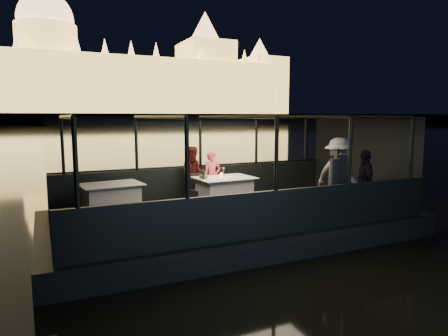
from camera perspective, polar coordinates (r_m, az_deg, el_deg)
name	(u,v)px	position (r m, az deg, el deg)	size (l,w,h in m)	color
river_water	(63,130)	(88.59, -22.06, 5.00)	(500.00, 500.00, 0.00)	black
boat_hull	(231,233)	(9.79, 0.99, -9.31)	(8.60, 4.40, 1.00)	black
boat_deck	(231,214)	(9.66, 0.99, -6.58)	(8.00, 4.00, 0.04)	black
gunwale_port	(201,182)	(11.37, -3.36, -2.06)	(8.00, 0.08, 0.90)	black
gunwale_starboard	(275,213)	(7.85, 7.36, -6.40)	(8.00, 0.08, 0.90)	black
cabin_glass_port	(200,142)	(11.24, -3.41, 3.73)	(8.00, 0.02, 1.40)	#99B2B2
cabin_glass_starboard	(276,154)	(7.66, 7.50, 1.99)	(8.00, 0.02, 1.40)	#99B2B2
cabin_roof_glass	(231,117)	(9.38, 1.03, 7.31)	(8.00, 4.00, 0.02)	#99B2B2
end_wall_fore	(47,176)	(8.53, -24.00, -1.08)	(0.02, 4.00, 2.30)	black
end_wall_aft	(360,158)	(11.74, 18.92, 1.30)	(0.02, 4.00, 2.30)	black
canopy_ribs	(231,166)	(9.45, 1.01, 0.32)	(8.00, 4.00, 2.30)	black
embankment	(49,120)	(218.50, -23.69, 6.26)	(400.00, 140.00, 6.00)	#423D33
parliament_building	(47,52)	(185.36, -23.94, 14.86)	(220.00, 32.00, 60.00)	#F2D18C
dining_table_central	(224,192)	(10.25, 0.07, -3.45)	(1.45, 1.05, 0.77)	silver
dining_table_aft	(112,199)	(9.82, -15.76, -4.22)	(1.39, 1.01, 0.74)	silver
chair_port_left	(198,188)	(10.44, -3.72, -2.91)	(0.38, 0.38, 0.82)	black
chair_port_right	(223,184)	(11.09, -0.21, -2.29)	(0.40, 0.40, 0.87)	black
coat_stand	(337,181)	(9.14, 15.82, -1.78)	(0.45, 0.36, 1.63)	black
person_woman_coral	(212,174)	(10.91, -1.70, -0.86)	(0.49, 0.33, 1.36)	#E35263
person_man_maroon	(194,175)	(10.82, -4.33, -0.94)	(0.72, 0.56, 1.51)	#3F1211
passenger_stripe	(338,178)	(9.86, 16.01, -1.43)	(1.18, 0.66, 1.82)	silver
passenger_dark	(365,178)	(10.05, 19.46, -1.41)	(0.90, 0.38, 1.54)	black
wine_bottle	(204,173)	(9.87, -2.93, -0.76)	(0.06, 0.06, 0.28)	#12341B
bread_basket	(203,177)	(10.03, -2.96, -1.27)	(0.21, 0.21, 0.08)	brown
amber_candle	(221,175)	(10.30, -0.41, -1.03)	(0.06, 0.06, 0.09)	gold
plate_near	(233,177)	(10.13, 1.24, -1.35)	(0.24, 0.24, 0.01)	white
plate_far	(205,177)	(10.19, -2.76, -1.32)	(0.25, 0.25, 0.02)	white
wine_glass_white	(206,176)	(9.85, -2.63, -1.10)	(0.06, 0.06, 0.18)	silver
wine_glass_red	(223,172)	(10.52, -0.08, -0.55)	(0.07, 0.07, 0.21)	silver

